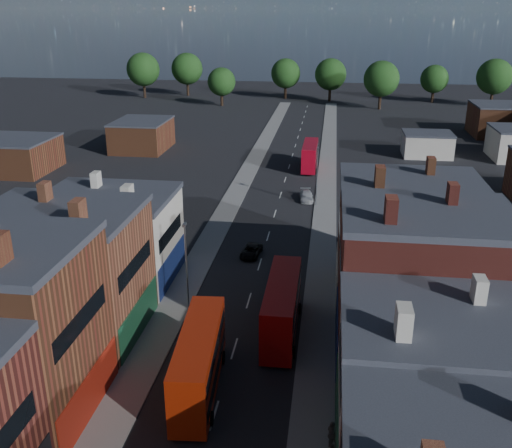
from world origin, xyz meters
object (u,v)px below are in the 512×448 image
(bus_0, at_px, (199,361))
(bus_1, at_px, (282,306))
(car_2, at_px, (251,251))
(ped_3, at_px, (332,435))
(car_3, at_px, (306,196))
(bus_2, at_px, (310,155))

(bus_0, height_order, bus_1, bus_0)
(bus_0, xyz_separation_m, bus_1, (5.00, 8.37, -0.00))
(bus_0, distance_m, car_2, 23.78)
(bus_0, height_order, ped_3, bus_0)
(car_3, relative_size, ped_3, 2.22)
(bus_1, distance_m, ped_3, 13.69)
(bus_1, xyz_separation_m, car_2, (-4.70, 15.33, -1.94))
(bus_1, xyz_separation_m, car_3, (0.30, 35.34, -1.87))
(bus_1, distance_m, car_2, 16.15)
(bus_1, xyz_separation_m, bus_2, (-0.00, 52.33, -0.18))
(bus_2, xyz_separation_m, ped_3, (4.20, -65.28, -1.23))
(bus_1, height_order, ped_3, bus_1)
(bus_1, height_order, bus_2, bus_1)
(bus_0, xyz_separation_m, ped_3, (9.20, -4.58, -1.41))
(car_2, height_order, car_3, car_3)
(bus_2, bearing_deg, car_3, -88.45)
(bus_1, distance_m, bus_2, 52.34)
(bus_0, xyz_separation_m, bus_2, (5.00, 60.71, -0.18))
(car_2, bearing_deg, bus_1, -66.85)
(bus_2, bearing_deg, bus_1, -89.46)
(ped_3, bearing_deg, car_2, -1.80)
(car_2, bearing_deg, ped_3, -66.43)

